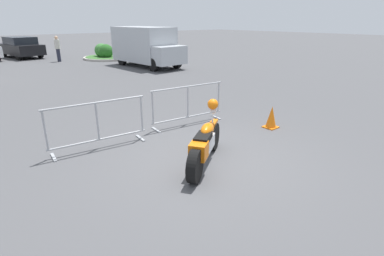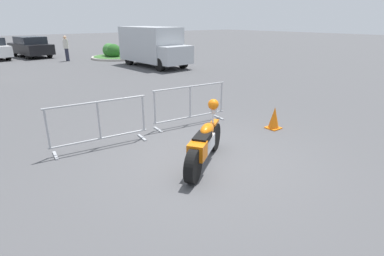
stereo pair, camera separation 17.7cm
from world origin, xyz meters
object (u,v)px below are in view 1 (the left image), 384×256
Objects in this scene: parked_car_black at (21,47)px; traffic_cone at (271,117)px; motorcycle at (205,143)px; crowd_barrier_near at (98,125)px; crowd_barrier_far at (188,105)px; delivery_van at (146,46)px; pedestrian at (58,48)px.

traffic_cone is (1.43, -21.60, -0.48)m from parked_car_black.
crowd_barrier_near is at bearing 87.47° from motorcycle.
delivery_van is at bearing 63.88° from crowd_barrier_far.
pedestrian is 2.86× the size of traffic_cone.
crowd_barrier_near is 4.41m from traffic_cone.
motorcycle reaches higher than traffic_cone.
motorcycle is 2.47m from crowd_barrier_far.
crowd_barrier_near reaches higher than traffic_cone.
traffic_cone is (0.02, -17.41, -0.63)m from pedestrian.
crowd_barrier_near and crowd_barrier_far have the same top height.
motorcycle is 3.09× the size of traffic_cone.
delivery_van reaches higher than crowd_barrier_near.
delivery_van is 8.66× the size of traffic_cone.
pedestrian reaches higher than parked_car_black.
motorcycle is 13.63m from delivery_van.
delivery_van is at bearing 53.27° from crowd_barrier_near.
motorcycle is 2.83m from traffic_cone.
motorcycle is 18.07m from pedestrian.
crowd_barrier_far is 19.94m from parked_car_black.
crowd_barrier_near is 3.72× the size of traffic_cone.
pedestrian is at bearing 90.07° from traffic_cone.
crowd_barrier_near is 1.30× the size of pedestrian.
pedestrian is at bearing -152.72° from delivery_van.
crowd_barrier_near is 12.51m from delivery_van.
delivery_van is 3.02× the size of pedestrian.
delivery_van is (4.91, 10.01, 0.69)m from crowd_barrier_far.
motorcycle is 0.83× the size of crowd_barrier_near.
pedestrian is (4.05, 15.75, 0.37)m from crowd_barrier_near.
traffic_cone is at bearing -19.79° from delivery_van.
parked_car_black is at bearing -157.61° from delivery_van.
delivery_van is 12.20m from traffic_cone.
crowd_barrier_far is (1.28, 2.11, 0.10)m from motorcycle.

